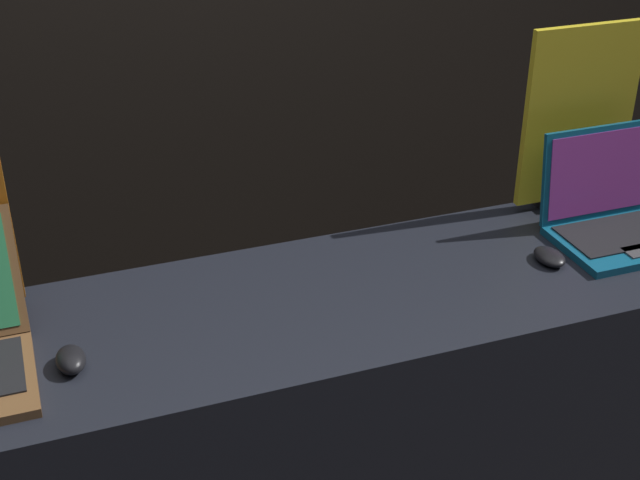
{
  "coord_description": "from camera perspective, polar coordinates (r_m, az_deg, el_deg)",
  "views": [
    {
      "loc": [
        -0.57,
        -1.3,
        2.02
      ],
      "look_at": [
        0.0,
        0.28,
        1.1
      ],
      "focal_mm": 50.0,
      "sensor_mm": 36.0,
      "label": 1
    }
  ],
  "objects": [
    {
      "name": "mouse_back",
      "position": [
        2.19,
        14.47,
        -1.04
      ],
      "size": [
        0.06,
        0.1,
        0.03
      ],
      "color": "black",
      "rests_on": "display_counter"
    },
    {
      "name": "laptop_back",
      "position": [
        2.33,
        18.24,
        1.61
      ],
      "size": [
        0.32,
        0.27,
        0.26
      ],
      "color": "#0F5170",
      "rests_on": "display_counter"
    },
    {
      "name": "display_counter",
      "position": [
        2.28,
        -0.01,
        -13.85
      ],
      "size": [
        2.05,
        0.55,
        0.95
      ],
      "color": "black",
      "rests_on": "ground_plane"
    },
    {
      "name": "promo_stand_back",
      "position": [
        2.4,
        16.2,
        7.27
      ],
      "size": [
        0.32,
        0.07,
        0.49
      ],
      "color": "black",
      "rests_on": "display_counter"
    },
    {
      "name": "mouse_front",
      "position": [
        1.84,
        -15.67,
        -7.38
      ],
      "size": [
        0.06,
        0.09,
        0.04
      ],
      "color": "black",
      "rests_on": "display_counter"
    }
  ]
}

